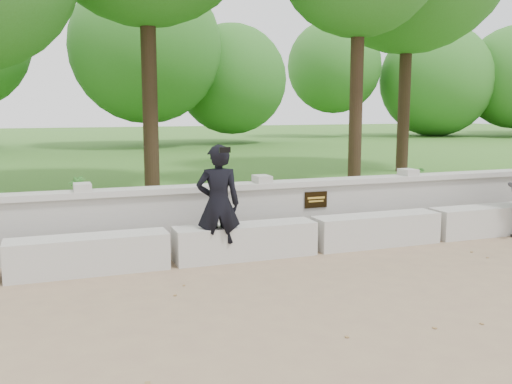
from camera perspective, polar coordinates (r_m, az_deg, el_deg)
ground at (r=6.41m, az=13.32°, el=-9.75°), size 80.00×80.00×0.00m
lawn at (r=19.44m, az=-10.02°, el=2.91°), size 40.00×22.00×0.25m
concrete_bench at (r=7.94m, az=5.80°, el=-4.32°), size 11.90×0.45×0.45m
parapet_wall at (r=8.52m, az=3.76°, el=-1.78°), size 12.50×0.35×0.90m
man_main at (r=7.25m, az=-3.79°, el=-1.21°), size 0.62×0.56×1.52m
shrub_b at (r=9.92m, az=6.83°, el=-0.09°), size 0.26×0.31×0.52m
shrub_c at (r=11.07m, az=17.08°, el=0.69°), size 0.70×0.68×0.60m
shrub_d at (r=10.38m, az=-17.46°, el=0.02°), size 0.40×0.39×0.54m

